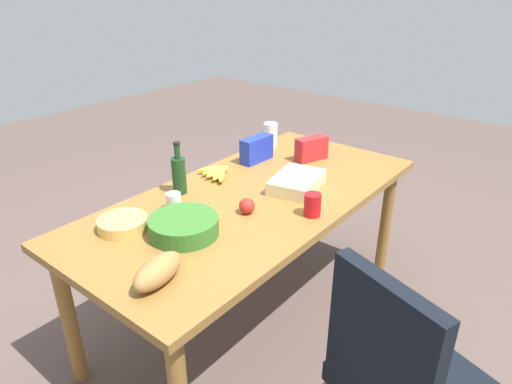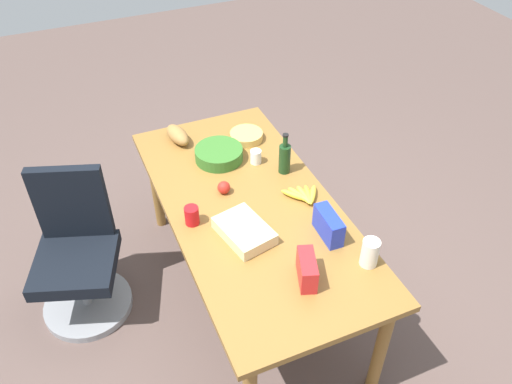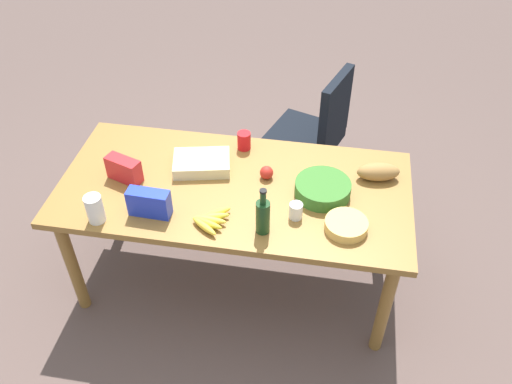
% 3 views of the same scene
% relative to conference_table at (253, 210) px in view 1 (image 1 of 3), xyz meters
% --- Properties ---
extents(ground_plane, '(10.00, 10.00, 0.00)m').
position_rel_conference_table_xyz_m(ground_plane, '(0.00, 0.00, -0.70)').
color(ground_plane, brown).
extents(conference_table, '(1.96, 0.93, 0.78)m').
position_rel_conference_table_xyz_m(conference_table, '(0.00, 0.00, 0.00)').
color(conference_table, olive).
rests_on(conference_table, ground).
extents(paper_cup, '(0.07, 0.07, 0.09)m').
position_rel_conference_table_xyz_m(paper_cup, '(0.37, -0.19, 0.13)').
color(paper_cup, white).
rests_on(paper_cup, conference_table).
extents(banana_bunch, '(0.19, 0.23, 0.04)m').
position_rel_conference_table_xyz_m(banana_bunch, '(-0.06, -0.31, 0.11)').
color(banana_bunch, yellow).
rests_on(banana_bunch, conference_table).
extents(sheet_cake, '(0.36, 0.28, 0.07)m').
position_rel_conference_table_xyz_m(sheet_cake, '(-0.21, 0.13, 0.12)').
color(sheet_cake, beige).
rests_on(sheet_cake, conference_table).
extents(chip_bag_blue, '(0.22, 0.09, 0.15)m').
position_rel_conference_table_xyz_m(chip_bag_blue, '(-0.39, -0.29, 0.16)').
color(chip_bag_blue, '#1E35C0').
rests_on(chip_bag_blue, conference_table).
extents(chip_bag_red, '(0.22, 0.14, 0.14)m').
position_rel_conference_table_xyz_m(chip_bag_red, '(-0.61, -0.04, 0.15)').
color(chip_bag_red, red).
rests_on(chip_bag_red, conference_table).
extents(chip_bowl, '(0.28, 0.28, 0.05)m').
position_rel_conference_table_xyz_m(chip_bowl, '(0.63, -0.23, 0.11)').
color(chip_bowl, '#DAAE56').
rests_on(chip_bowl, conference_table).
extents(salad_bowl, '(0.39, 0.39, 0.08)m').
position_rel_conference_table_xyz_m(salad_bowl, '(0.49, 0.01, 0.12)').
color(salad_bowl, '#336B26').
rests_on(salad_bowl, conference_table).
extents(red_solo_cup, '(0.10, 0.10, 0.11)m').
position_rel_conference_table_xyz_m(red_solo_cup, '(-0.01, 0.35, 0.14)').
color(red_solo_cup, red).
rests_on(red_solo_cup, conference_table).
extents(wine_bottle, '(0.08, 0.08, 0.28)m').
position_rel_conference_table_xyz_m(wine_bottle, '(0.21, -0.31, 0.19)').
color(wine_bottle, '#193A1A').
rests_on(wine_bottle, conference_table).
extents(mayo_jar, '(0.11, 0.11, 0.16)m').
position_rel_conference_table_xyz_m(mayo_jar, '(-0.65, -0.38, 0.16)').
color(mayo_jar, white).
rests_on(mayo_jar, conference_table).
extents(bread_loaf, '(0.26, 0.15, 0.10)m').
position_rel_conference_table_xyz_m(bread_loaf, '(0.79, 0.20, 0.13)').
color(bread_loaf, olive).
rests_on(bread_loaf, conference_table).
extents(apple_red, '(0.08, 0.08, 0.08)m').
position_rel_conference_table_xyz_m(apple_red, '(0.17, 0.10, 0.12)').
color(apple_red, red).
rests_on(apple_red, conference_table).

